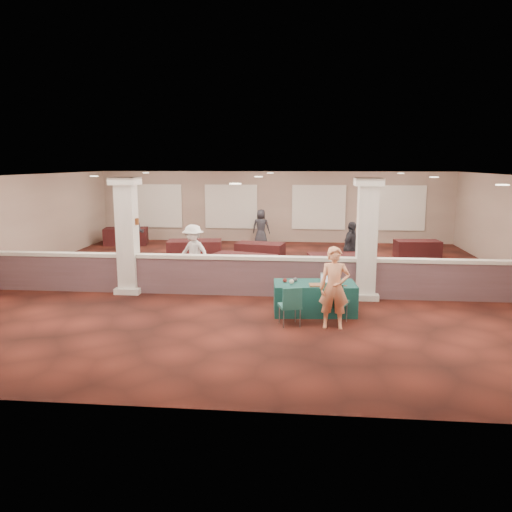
# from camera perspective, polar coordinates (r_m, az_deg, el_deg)

# --- Properties ---
(ground) EXTENTS (16.00, 16.00, 0.00)m
(ground) POSITION_cam_1_polar(r_m,az_deg,el_deg) (15.21, 0.29, -3.03)
(ground) COLOR #4C1B13
(ground) RESTS_ON ground
(wall_back) EXTENTS (16.00, 0.04, 3.20)m
(wall_back) POSITION_cam_1_polar(r_m,az_deg,el_deg) (22.84, 2.13, 5.63)
(wall_back) COLOR #7F6558
(wall_back) RESTS_ON ground
(wall_front) EXTENTS (16.00, 0.04, 3.20)m
(wall_front) POSITION_cam_1_polar(r_m,az_deg,el_deg) (7.13, -5.60, -5.64)
(wall_front) COLOR #7F6558
(wall_front) RESTS_ON ground
(wall_left) EXTENTS (0.04, 16.00, 3.20)m
(wall_left) POSITION_cam_1_polar(r_m,az_deg,el_deg) (17.55, -26.75, 2.98)
(wall_left) COLOR #7F6558
(wall_left) RESTS_ON ground
(ceiling) EXTENTS (16.00, 16.00, 0.02)m
(ceiling) POSITION_cam_1_polar(r_m,az_deg,el_deg) (14.78, 0.30, 9.12)
(ceiling) COLOR white
(ceiling) RESTS_ON wall_back
(partition_wall) EXTENTS (15.60, 0.28, 1.10)m
(partition_wall) POSITION_cam_1_polar(r_m,az_deg,el_deg) (13.63, -0.28, -2.19)
(partition_wall) COLOR #53383B
(partition_wall) RESTS_ON ground
(column_left) EXTENTS (0.72, 0.72, 3.20)m
(column_left) POSITION_cam_1_polar(r_m,az_deg,el_deg) (14.21, -14.48, 2.39)
(column_left) COLOR silver
(column_left) RESTS_ON ground
(column_right) EXTENTS (0.72, 0.72, 3.20)m
(column_right) POSITION_cam_1_polar(r_m,az_deg,el_deg) (13.46, 12.53, 2.03)
(column_right) COLOR silver
(column_right) RESTS_ON ground
(sconce_left) EXTENTS (0.12, 0.12, 0.18)m
(sconce_left) POSITION_cam_1_polar(r_m,az_deg,el_deg) (14.27, -15.61, 3.84)
(sconce_left) COLOR brown
(sconce_left) RESTS_ON column_left
(sconce_right) EXTENTS (0.12, 0.12, 0.18)m
(sconce_right) POSITION_cam_1_polar(r_m,az_deg,el_deg) (14.07, -13.48, 3.85)
(sconce_right) COLOR brown
(sconce_right) RESTS_ON column_left
(near_table) EXTENTS (2.02, 1.13, 0.75)m
(near_table) POSITION_cam_1_polar(r_m,az_deg,el_deg) (12.16, 6.70, -4.79)
(near_table) COLOR #0F3832
(near_table) RESTS_ON ground
(conf_chair_main) EXTENTS (0.63, 0.63, 0.97)m
(conf_chair_main) POSITION_cam_1_polar(r_m,az_deg,el_deg) (11.36, 8.99, -4.92)
(conf_chair_main) COLOR #205E5E
(conf_chair_main) RESTS_ON ground
(conf_chair_side) EXTENTS (0.57, 0.57, 0.91)m
(conf_chair_side) POSITION_cam_1_polar(r_m,az_deg,el_deg) (11.09, 4.00, -5.38)
(conf_chair_side) COLOR #205E5E
(conf_chair_side) RESTS_ON ground
(woman) EXTENTS (0.66, 0.45, 1.81)m
(woman) POSITION_cam_1_polar(r_m,az_deg,el_deg) (11.02, 8.94, -3.62)
(woman) COLOR #ED8E67
(woman) RESTS_ON ground
(far_table_front_left) EXTENTS (2.07, 1.24, 0.79)m
(far_table_front_left) POSITION_cam_1_polar(r_m,az_deg,el_deg) (18.44, -7.03, 0.57)
(far_table_front_left) COLOR black
(far_table_front_left) RESTS_ON ground
(far_table_front_center) EXTENTS (2.15, 1.50, 0.79)m
(far_table_front_center) POSITION_cam_1_polar(r_m,az_deg,el_deg) (15.46, -1.45, -1.30)
(far_table_front_center) COLOR black
(far_table_front_center) RESTS_ON ground
(far_table_front_right) EXTENTS (2.09, 1.32, 0.79)m
(far_table_front_right) POSITION_cam_1_polar(r_m,az_deg,el_deg) (15.78, 9.60, -1.21)
(far_table_front_right) COLOR black
(far_table_front_right) RESTS_ON ground
(far_table_back_left) EXTENTS (1.99, 1.25, 0.75)m
(far_table_back_left) POSITION_cam_1_polar(r_m,az_deg,el_deg) (22.85, -14.63, 2.20)
(far_table_back_left) COLOR black
(far_table_back_left) RESTS_ON ground
(far_table_back_center) EXTENTS (1.86, 1.20, 0.70)m
(far_table_back_center) POSITION_cam_1_polar(r_m,az_deg,el_deg) (18.28, 0.47, 0.42)
(far_table_back_center) COLOR black
(far_table_back_center) RESTS_ON ground
(far_table_back_right) EXTENTS (1.73, 0.99, 0.67)m
(far_table_back_right) POSITION_cam_1_polar(r_m,az_deg,el_deg) (20.02, 17.94, 0.75)
(far_table_back_right) COLOR black
(far_table_back_right) RESTS_ON ground
(attendee_a) EXTENTS (0.87, 0.51, 1.77)m
(attendee_a) POSITION_cam_1_polar(r_m,az_deg,el_deg) (20.03, -13.80, 2.56)
(attendee_a) COLOR black
(attendee_a) RESTS_ON ground
(attendee_b) EXTENTS (1.23, 0.92, 1.74)m
(attendee_b) POSITION_cam_1_polar(r_m,az_deg,el_deg) (15.34, -7.17, 0.34)
(attendee_b) COLOR silver
(attendee_b) RESTS_ON ground
(attendee_c) EXTENTS (0.91, 1.11, 1.72)m
(attendee_c) POSITION_cam_1_polar(r_m,az_deg,el_deg) (16.52, 10.79, 0.92)
(attendee_c) COLOR black
(attendee_c) RESTS_ON ground
(attendee_d) EXTENTS (0.83, 0.52, 1.58)m
(attendee_d) POSITION_cam_1_polar(r_m,az_deg,el_deg) (21.98, 0.58, 3.31)
(attendee_d) COLOR black
(attendee_d) RESTS_ON ground
(laptop_base) EXTENTS (0.36, 0.26, 0.02)m
(laptop_base) POSITION_cam_1_polar(r_m,az_deg,el_deg) (12.05, 8.22, -3.09)
(laptop_base) COLOR silver
(laptop_base) RESTS_ON near_table
(laptop_screen) EXTENTS (0.34, 0.04, 0.23)m
(laptop_screen) POSITION_cam_1_polar(r_m,az_deg,el_deg) (12.13, 8.16, -2.40)
(laptop_screen) COLOR silver
(laptop_screen) RESTS_ON near_table
(screen_glow) EXTENTS (0.31, 0.03, 0.19)m
(screen_glow) POSITION_cam_1_polar(r_m,az_deg,el_deg) (12.13, 8.16, -2.48)
(screen_glow) COLOR #ADBBD0
(screen_glow) RESTS_ON near_table
(knitting) EXTENTS (0.43, 0.34, 0.03)m
(knitting) POSITION_cam_1_polar(r_m,az_deg,el_deg) (11.82, 7.11, -3.30)
(knitting) COLOR #AF5C1C
(knitting) RESTS_ON near_table
(yarn_cream) EXTENTS (0.11, 0.11, 0.11)m
(yarn_cream) POSITION_cam_1_polar(r_m,az_deg,el_deg) (11.90, 4.09, -2.94)
(yarn_cream) COLOR beige
(yarn_cream) RESTS_ON near_table
(yarn_red) EXTENTS (0.10, 0.10, 0.10)m
(yarn_red) POSITION_cam_1_polar(r_m,az_deg,el_deg) (12.05, 3.32, -2.79)
(yarn_red) COLOR #5B121A
(yarn_red) RESTS_ON near_table
(yarn_grey) EXTENTS (0.11, 0.11, 0.11)m
(yarn_grey) POSITION_cam_1_polar(r_m,az_deg,el_deg) (12.13, 4.51, -2.71)
(yarn_grey) COLOR #47464B
(yarn_grey) RESTS_ON near_table
(scissors) EXTENTS (0.13, 0.04, 0.01)m
(scissors) POSITION_cam_1_polar(r_m,az_deg,el_deg) (11.87, 10.08, -3.37)
(scissors) COLOR #AE2112
(scissors) RESTS_ON near_table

